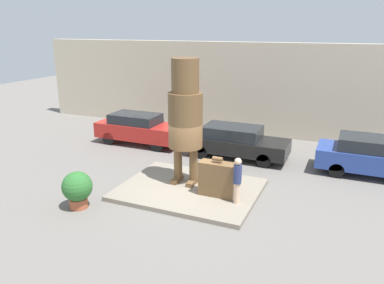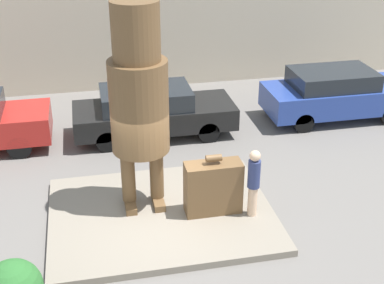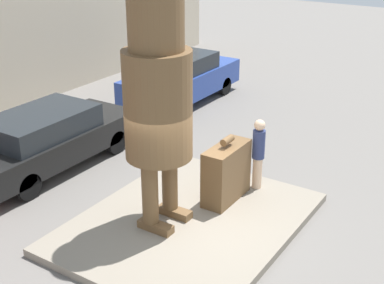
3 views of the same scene
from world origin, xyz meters
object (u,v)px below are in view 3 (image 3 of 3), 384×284
Objects in this scene: statue_figure at (158,90)px; giant_suitcase at (226,173)px; tourist at (258,151)px; parked_car_black at (48,138)px; parked_car_blue at (181,78)px.

giant_suitcase is (1.52, -0.64, -2.15)m from statue_figure.
giant_suitcase is 0.94m from tourist.
tourist is 0.34× the size of parked_car_black.
giant_suitcase is at bearing -22.79° from statue_figure.
giant_suitcase is 7.04m from parked_car_blue.
parked_car_black is (-0.74, 4.63, 0.01)m from giant_suitcase.
parked_car_blue reaches higher than parked_car_black.
statue_figure is at bearing 157.21° from giant_suitcase.
parked_car_blue is at bearing 31.17° from statue_figure.
parked_car_black is (0.78, 3.99, -2.14)m from statue_figure.
parked_car_blue is (6.75, 4.08, -2.09)m from statue_figure.
statue_figure is 0.99× the size of parked_car_black.
tourist is at bearing -131.02° from parked_car_blue.
statue_figure reaches higher than giant_suitcase.
tourist reaches higher than parked_car_blue.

